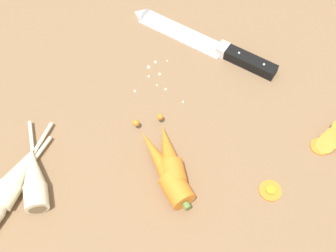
% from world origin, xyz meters
% --- Properties ---
extents(ground_plane, '(1.20, 0.90, 0.04)m').
position_xyz_m(ground_plane, '(0.00, 0.00, -0.02)').
color(ground_plane, brown).
extents(chefs_knife, '(0.25, 0.29, 0.04)m').
position_xyz_m(chefs_knife, '(0.13, 0.17, 0.01)').
color(chefs_knife, silver).
rests_on(chefs_knife, ground_plane).
extents(whole_carrot, '(0.07, 0.19, 0.04)m').
position_xyz_m(whole_carrot, '(-0.03, -0.10, 0.02)').
color(whole_carrot, orange).
rests_on(whole_carrot, ground_plane).
extents(whole_carrot_second, '(0.05, 0.15, 0.04)m').
position_xyz_m(whole_carrot_second, '(-0.02, -0.08, 0.02)').
color(whole_carrot_second, orange).
rests_on(whole_carrot_second, ground_plane).
extents(parsnip_front, '(0.12, 0.15, 0.04)m').
position_xyz_m(parsnip_front, '(-0.27, -0.04, 0.02)').
color(parsnip_front, beige).
rests_on(parsnip_front, ground_plane).
extents(parsnip_mid_left, '(0.15, 0.16, 0.04)m').
position_xyz_m(parsnip_mid_left, '(-0.30, -0.08, 0.02)').
color(parsnip_mid_left, beige).
rests_on(parsnip_mid_left, ground_plane).
extents(parsnip_mid_right, '(0.04, 0.18, 0.04)m').
position_xyz_m(parsnip_mid_right, '(-0.25, -0.06, 0.02)').
color(parsnip_mid_right, beige).
rests_on(parsnip_mid_right, ground_plane).
extents(carrot_slice_stack, '(0.08, 0.05, 0.03)m').
position_xyz_m(carrot_slice_stack, '(0.28, -0.13, 0.01)').
color(carrot_slice_stack, orange).
rests_on(carrot_slice_stack, ground_plane).
extents(carrot_slice_stray_near, '(0.04, 0.04, 0.01)m').
position_xyz_m(carrot_slice_stray_near, '(0.13, -0.19, 0.00)').
color(carrot_slice_stray_near, orange).
rests_on(carrot_slice_stray_near, ground_plane).
extents(mince_crumbs, '(0.09, 0.12, 0.01)m').
position_xyz_m(mince_crumbs, '(0.01, 0.12, 0.00)').
color(mince_crumbs, silver).
rests_on(mince_crumbs, ground_plane).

